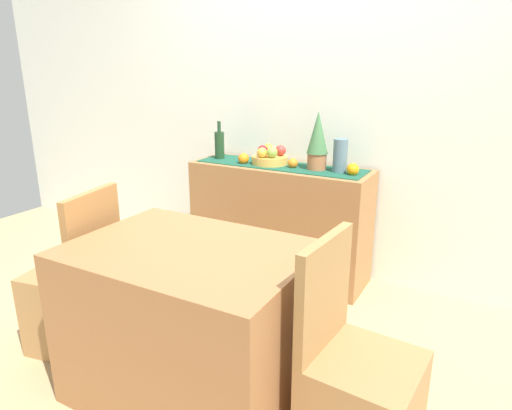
% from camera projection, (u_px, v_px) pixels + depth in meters
% --- Properties ---
extents(ground_plane, '(6.40, 6.40, 0.02)m').
position_uv_depth(ground_plane, '(233.00, 342.00, 2.58)').
color(ground_plane, tan).
rests_on(ground_plane, ground).
extents(room_wall_rear, '(6.40, 0.06, 2.70)m').
position_uv_depth(room_wall_rear, '(318.00, 87.00, 3.17)').
color(room_wall_rear, silver).
rests_on(room_wall_rear, ground).
extents(sideboard_console, '(1.29, 0.42, 0.82)m').
position_uv_depth(sideboard_console, '(279.00, 221.00, 3.30)').
color(sideboard_console, '#9A693D').
rests_on(sideboard_console, ground).
extents(table_runner, '(1.21, 0.32, 0.01)m').
position_uv_depth(table_runner, '(280.00, 165.00, 3.18)').
color(table_runner, '#184C39').
rests_on(table_runner, sideboard_console).
extents(fruit_bowl, '(0.25, 0.25, 0.06)m').
position_uv_depth(fruit_bowl, '(270.00, 160.00, 3.21)').
color(fruit_bowl, gold).
rests_on(fruit_bowl, table_runner).
extents(apple_center, '(0.08, 0.08, 0.08)m').
position_uv_depth(apple_center, '(281.00, 150.00, 3.20)').
color(apple_center, '#BC3830').
rests_on(apple_center, fruit_bowl).
extents(apple_left, '(0.07, 0.07, 0.07)m').
position_uv_depth(apple_left, '(263.00, 151.00, 3.20)').
color(apple_left, red).
rests_on(apple_left, fruit_bowl).
extents(apple_upper, '(0.08, 0.08, 0.08)m').
position_uv_depth(apple_upper, '(272.00, 152.00, 3.13)').
color(apple_upper, '#85A944').
rests_on(apple_upper, fruit_bowl).
extents(apple_front, '(0.08, 0.08, 0.08)m').
position_uv_depth(apple_front, '(268.00, 149.00, 3.26)').
color(apple_front, gold).
rests_on(apple_front, fruit_bowl).
extents(apple_right, '(0.07, 0.07, 0.07)m').
position_uv_depth(apple_right, '(262.00, 153.00, 3.13)').
color(apple_right, gold).
rests_on(apple_right, fruit_bowl).
extents(wine_bottle, '(0.07, 0.07, 0.28)m').
position_uv_depth(wine_bottle, '(220.00, 145.00, 3.38)').
color(wine_bottle, '#1E3F22').
rests_on(wine_bottle, sideboard_console).
extents(ceramic_vase, '(0.09, 0.09, 0.22)m').
position_uv_depth(ceramic_vase, '(340.00, 156.00, 2.95)').
color(ceramic_vase, slate).
rests_on(ceramic_vase, sideboard_console).
extents(potted_plant, '(0.14, 0.14, 0.39)m').
position_uv_depth(potted_plant, '(318.00, 140.00, 3.00)').
color(potted_plant, '#A86740').
rests_on(potted_plant, sideboard_console).
extents(orange_loose_mid, '(0.08, 0.08, 0.08)m').
position_uv_depth(orange_loose_mid, '(353.00, 169.00, 2.90)').
color(orange_loose_mid, orange).
rests_on(orange_loose_mid, sideboard_console).
extents(orange_loose_far, '(0.08, 0.08, 0.08)m').
position_uv_depth(orange_loose_far, '(244.00, 159.00, 3.23)').
color(orange_loose_far, orange).
rests_on(orange_loose_far, sideboard_console).
extents(orange_loose_end, '(0.07, 0.07, 0.07)m').
position_uv_depth(orange_loose_end, '(293.00, 163.00, 3.10)').
color(orange_loose_end, orange).
rests_on(orange_loose_end, sideboard_console).
extents(dining_table, '(1.04, 0.75, 0.74)m').
position_uv_depth(dining_table, '(192.00, 323.00, 2.08)').
color(dining_table, '#9C663C').
rests_on(dining_table, ground).
extents(chair_near_window, '(0.46, 0.46, 0.90)m').
position_uv_depth(chair_near_window, '(76.00, 301.00, 2.47)').
color(chair_near_window, '#A27646').
rests_on(chair_near_window, ground).
extents(chair_by_corner, '(0.43, 0.43, 0.90)m').
position_uv_depth(chair_by_corner, '(358.00, 400.00, 1.75)').
color(chair_by_corner, '#A57546').
rests_on(chair_by_corner, ground).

